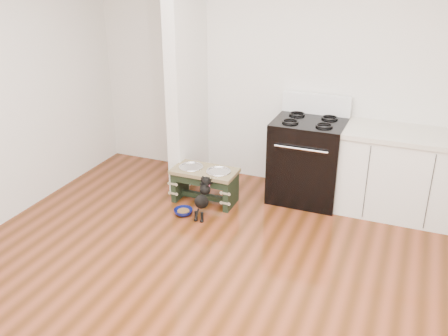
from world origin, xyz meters
TOP-DOWN VIEW (x-y plane):
  - ground at (0.00, 0.00)m, footprint 5.00×5.00m
  - room_shell at (0.00, 0.00)m, footprint 5.00×5.00m
  - partition_wall at (-1.18, 2.10)m, footprint 0.15×0.80m
  - oven_range at (0.25, 2.16)m, footprint 0.76×0.69m
  - cabinet_run at (1.23, 2.18)m, footprint 1.24×0.64m
  - dog_feeder at (-0.76, 1.63)m, footprint 0.71×0.38m
  - puppy at (-0.64, 1.31)m, footprint 0.12×0.37m
  - floor_bowl at (-0.85, 1.27)m, footprint 0.23×0.23m

SIDE VIEW (x-z plane):
  - ground at x=0.00m, z-range 0.00..0.00m
  - floor_bowl at x=-0.85m, z-range 0.00..0.06m
  - puppy at x=-0.64m, z-range 0.02..0.45m
  - dog_feeder at x=-0.76m, z-range 0.08..0.48m
  - cabinet_run at x=1.23m, z-range 0.00..0.91m
  - oven_range at x=0.25m, z-range -0.09..1.05m
  - partition_wall at x=-1.18m, z-range 0.00..2.70m
  - room_shell at x=0.00m, z-range -0.88..4.12m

